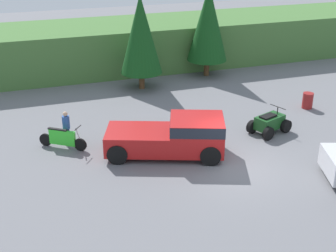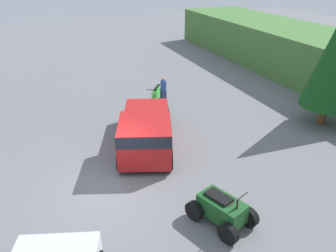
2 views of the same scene
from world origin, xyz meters
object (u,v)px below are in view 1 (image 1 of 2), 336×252
at_px(dirt_bike, 63,139).
at_px(quad_atv, 269,123).
at_px(rider_person, 66,127).
at_px(pickup_truck_red, 175,135).
at_px(steel_barrel, 308,101).

bearing_deg(dirt_bike, quad_atv, 26.71).
bearing_deg(quad_atv, rider_person, 148.43).
bearing_deg(rider_person, pickup_truck_red, 1.38).
xyz_separation_m(quad_atv, rider_person, (-9.60, 1.82, 0.40)).
relative_size(dirt_bike, steel_barrel, 2.28).
bearing_deg(rider_person, dirt_bike, -93.32).
xyz_separation_m(pickup_truck_red, dirt_bike, (-4.69, 2.19, -0.46)).
xyz_separation_m(dirt_bike, steel_barrel, (13.52, 0.78, -0.04)).
bearing_deg(dirt_bike, steel_barrel, 38.36).
xyz_separation_m(quad_atv, steel_barrel, (3.66, 2.22, -0.05)).
height_order(quad_atv, rider_person, rider_person).
height_order(pickup_truck_red, quad_atv, pickup_truck_red).
height_order(pickup_truck_red, dirt_bike, pickup_truck_red).
height_order(dirt_bike, steel_barrel, dirt_bike).
height_order(pickup_truck_red, rider_person, pickup_truck_red).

